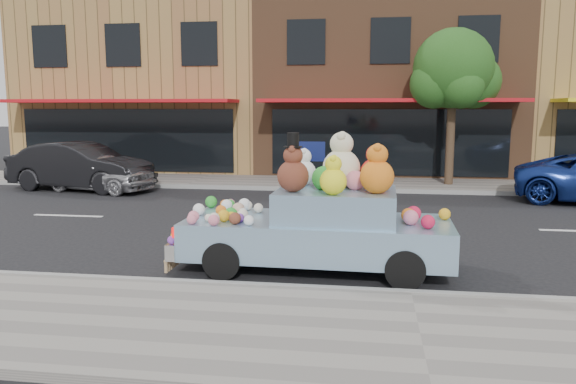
% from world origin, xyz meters
% --- Properties ---
extents(ground, '(120.00, 120.00, 0.00)m').
position_xyz_m(ground, '(0.00, 0.00, 0.00)').
color(ground, black).
rests_on(ground, ground).
extents(near_sidewalk, '(60.00, 3.00, 0.12)m').
position_xyz_m(near_sidewalk, '(0.00, -6.50, 0.06)').
color(near_sidewalk, gray).
rests_on(near_sidewalk, ground).
extents(far_sidewalk, '(60.00, 3.00, 0.12)m').
position_xyz_m(far_sidewalk, '(0.00, 6.50, 0.06)').
color(far_sidewalk, gray).
rests_on(far_sidewalk, ground).
extents(near_kerb, '(60.00, 0.12, 0.13)m').
position_xyz_m(near_kerb, '(0.00, -5.00, 0.07)').
color(near_kerb, gray).
rests_on(near_kerb, ground).
extents(far_kerb, '(60.00, 0.12, 0.13)m').
position_xyz_m(far_kerb, '(0.00, 5.00, 0.07)').
color(far_kerb, gray).
rests_on(far_kerb, ground).
extents(storefront_left, '(10.00, 9.80, 7.30)m').
position_xyz_m(storefront_left, '(-10.00, 11.97, 3.64)').
color(storefront_left, olive).
rests_on(storefront_left, ground).
extents(storefront_mid, '(10.00, 9.80, 7.30)m').
position_xyz_m(storefront_mid, '(0.00, 11.97, 3.64)').
color(storefront_mid, brown).
rests_on(storefront_mid, ground).
extents(street_tree, '(3.00, 2.70, 5.22)m').
position_xyz_m(street_tree, '(2.03, 6.55, 3.69)').
color(street_tree, '#38281C').
rests_on(street_tree, ground).
extents(car_silver, '(4.01, 2.40, 1.28)m').
position_xyz_m(car_silver, '(-9.21, 4.01, 0.64)').
color(car_silver, '#B0B0B5').
rests_on(car_silver, ground).
extents(car_dark, '(4.92, 2.38, 1.55)m').
position_xyz_m(car_dark, '(-9.90, 4.18, 0.78)').
color(car_dark, black).
rests_on(car_dark, ground).
extents(art_car, '(4.53, 1.88, 2.28)m').
position_xyz_m(art_car, '(-1.39, -3.73, 0.82)').
color(art_car, black).
rests_on(art_car, ground).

